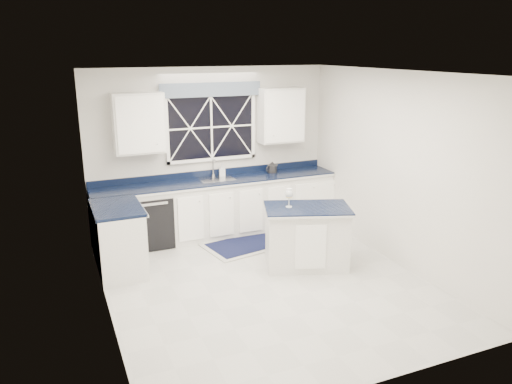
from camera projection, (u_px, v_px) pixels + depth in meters
name	position (u px, v px, depth m)	size (l,w,h in m)	color
ground	(267.00, 283.00, 6.56)	(4.50, 4.50, 0.00)	#ABACA7
back_wall	(211.00, 151.00, 8.17)	(4.00, 0.10, 2.70)	silver
base_cabinets	(202.00, 214.00, 7.89)	(3.99, 1.60, 0.90)	white
countertop	(218.00, 181.00, 8.03)	(3.98, 0.64, 0.04)	black
dishwasher	(151.00, 220.00, 7.76)	(0.60, 0.58, 0.82)	black
window	(211.00, 122.00, 8.00)	(1.65, 0.09, 1.26)	black
upper_cabinets	(214.00, 119.00, 7.87)	(3.10, 0.34, 0.90)	white
faucet	(214.00, 167.00, 8.15)	(0.05, 0.20, 0.30)	#AEAEB1
island	(307.00, 236.00, 6.99)	(1.33, 1.05, 0.87)	white
rug	(249.00, 244.00, 7.86)	(1.51, 1.09, 0.02)	#A1A19D
kettle	(272.00, 168.00, 8.45)	(0.26, 0.20, 0.19)	#2C2C2E
wine_glass	(289.00, 194.00, 6.82)	(0.11, 0.11, 0.26)	silver
soap_bottle	(222.00, 170.00, 8.23)	(0.09, 0.10, 0.21)	silver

